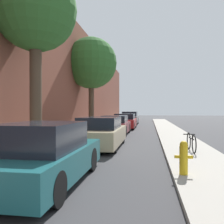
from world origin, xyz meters
TOP-DOWN VIEW (x-y plane):
  - ground_plane at (0.00, 16.00)m, footprint 120.00×120.00m
  - sidewalk_left at (-2.90, 16.00)m, footprint 2.00×52.00m
  - sidewalk_right at (2.90, 16.00)m, footprint 2.00×52.00m
  - building_facade_left at (-4.25, 16.00)m, footprint 0.70×52.00m
  - parked_car_teal at (-0.97, 5.89)m, footprint 1.71×3.95m
  - parked_car_champagne at (-0.79, 11.19)m, footprint 1.81×4.35m
  - parked_car_maroon at (-0.92, 16.66)m, footprint 1.73×4.31m
  - parked_car_red at (-0.82, 22.11)m, footprint 1.85×4.68m
  - parked_car_grey at (-0.87, 28.19)m, footprint 1.81×4.67m
  - street_tree_near at (-2.82, 9.12)m, footprint 3.05×3.05m
  - street_tree_far at (-2.90, 17.87)m, footprint 3.77×3.77m
  - fire_hydrant at (2.16, 6.73)m, footprint 0.43×0.20m
  - bicycle at (2.89, 10.05)m, footprint 0.44×1.62m

SIDE VIEW (x-z plane):
  - ground_plane at x=0.00m, z-range 0.00..0.00m
  - sidewalk_left at x=-2.90m, z-range 0.00..0.12m
  - sidewalk_right at x=2.90m, z-range 0.00..0.12m
  - bicycle at x=2.89m, z-range 0.13..0.79m
  - fire_hydrant at x=2.16m, z-range 0.13..0.93m
  - parked_car_maroon at x=-0.92m, z-range -0.02..1.27m
  - parked_car_red at x=-0.82m, z-range -0.02..1.30m
  - parked_car_champagne at x=-0.79m, z-range -0.03..1.31m
  - parked_car_teal at x=-0.97m, z-range -0.05..1.33m
  - parked_car_grey at x=-0.87m, z-range -0.04..1.44m
  - building_facade_left at x=-4.25m, z-range 0.00..8.11m
  - street_tree_far at x=-2.90m, z-range 1.64..8.53m
  - street_tree_near at x=-2.82m, z-range 1.89..8.66m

